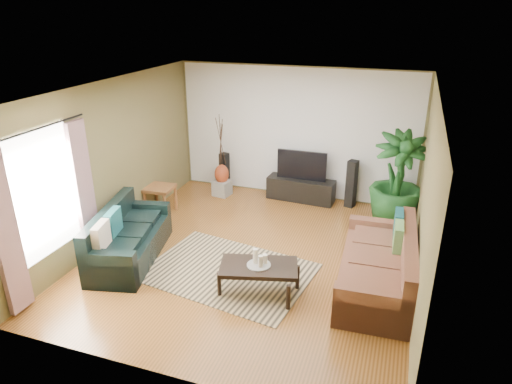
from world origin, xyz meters
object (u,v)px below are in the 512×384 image
at_px(sofa_right, 377,261).
at_px(television, 302,165).
at_px(pedestal, 222,188).
at_px(vase, 222,174).
at_px(sofa_left, 129,234).
at_px(coffee_table, 259,279).
at_px(tv_stand, 301,189).
at_px(speaker_right, 351,184).
at_px(potted_plant, 397,180).
at_px(speaker_left, 225,173).
at_px(side_table, 161,199).

bearing_deg(sofa_right, television, -149.71).
bearing_deg(pedestal, vase, 0.00).
relative_size(sofa_left, coffee_table, 1.76).
bearing_deg(tv_stand, speaker_right, 3.49).
bearing_deg(television, speaker_right, 0.00).
distance_m(coffee_table, potted_plant, 3.41).
bearing_deg(speaker_left, television, 17.81).
bearing_deg(potted_plant, television, 164.70).
distance_m(sofa_left, speaker_left, 3.08).
bearing_deg(speaker_right, speaker_left, -160.41).
height_order(sofa_left, pedestal, sofa_left).
bearing_deg(tv_stand, side_table, -145.25).
relative_size(sofa_right, pedestal, 6.68).
distance_m(sofa_right, coffee_table, 1.70).
relative_size(speaker_left, side_table, 1.63).
height_order(sofa_left, potted_plant, potted_plant).
relative_size(sofa_right, speaker_right, 2.25).
distance_m(speaker_right, vase, 2.70).
bearing_deg(television, tv_stand, 0.00).
bearing_deg(sofa_right, pedestal, -128.15).
bearing_deg(speaker_right, coffee_table, -86.33).
distance_m(tv_stand, television, 0.53).
xyz_separation_m(pedestal, vase, (0.00, 0.00, 0.31)).
height_order(coffee_table, vase, vase).
bearing_deg(vase, coffee_table, -59.05).
height_order(sofa_left, speaker_right, speaker_right).
distance_m(sofa_right, television, 3.29).
distance_m(tv_stand, vase, 1.70).
height_order(pedestal, side_table, side_table).
bearing_deg(sofa_right, tv_stand, -149.71).
bearing_deg(potted_plant, coffee_table, -119.88).
relative_size(sofa_left, sofa_right, 0.87).
xyz_separation_m(sofa_right, tv_stand, (-1.78, 2.75, -0.19)).
bearing_deg(sofa_left, speaker_left, -19.75).
height_order(tv_stand, potted_plant, potted_plant).
bearing_deg(coffee_table, speaker_left, 104.86).
bearing_deg(tv_stand, potted_plant, -11.80).
relative_size(speaker_left, pedestal, 2.70).
bearing_deg(vase, sofa_right, -35.64).
distance_m(sofa_left, pedestal, 2.93).
height_order(television, vase, television).
relative_size(television, pedestal, 3.11).
bearing_deg(potted_plant, vase, 176.43).
bearing_deg(side_table, television, 31.26).
xyz_separation_m(tv_stand, television, (0.00, 0.00, 0.53)).
relative_size(speaker_right, side_table, 1.80).
relative_size(speaker_left, vase, 2.11).
bearing_deg(speaker_right, vase, -156.80).
distance_m(pedestal, vase, 0.31).
bearing_deg(tv_stand, vase, -166.34).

